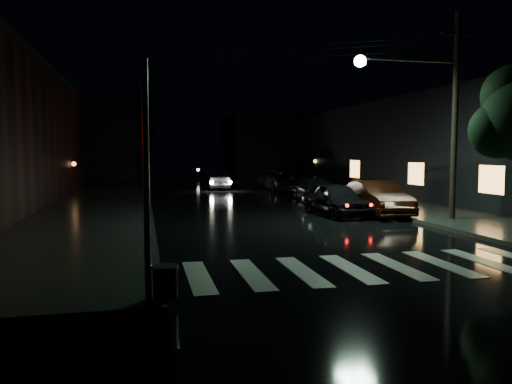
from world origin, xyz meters
TOP-DOWN VIEW (x-y plane):
  - ground at (0.00, 0.00)m, footprint 120.00×120.00m
  - sidewalk_left at (-5.00, 14.00)m, footprint 6.00×44.00m
  - sidewalk_right at (10.00, 14.00)m, footprint 4.00×44.00m
  - building_right at (17.00, 18.00)m, footprint 10.00×40.00m
  - building_far_left at (-10.00, 45.00)m, footprint 14.00×10.00m
  - building_far_right at (14.00, 45.00)m, footprint 14.00×10.00m
  - crosswalk at (3.00, 0.50)m, footprint 9.00×3.00m
  - signal_pole_corner at (-2.14, -1.46)m, footprint 0.68×0.61m
  - utility_pole at (8.83, 7.00)m, footprint 4.92×0.44m
  - parked_car_a at (5.80, 9.96)m, footprint 2.09×4.41m
  - parked_car_b at (7.60, 9.65)m, footprint 1.85×4.68m
  - parked_car_c at (7.10, 16.25)m, footprint 2.05×4.71m
  - parked_car_d at (7.60, 25.35)m, footprint 3.25×6.01m
  - oncoming_car at (3.06, 26.68)m, footprint 1.73×4.35m

SIDE VIEW (x-z plane):
  - ground at x=0.00m, z-range 0.00..0.00m
  - crosswalk at x=3.00m, z-range 0.00..0.01m
  - sidewalk_left at x=-5.00m, z-range 0.00..0.15m
  - sidewalk_right at x=10.00m, z-range 0.00..0.15m
  - parked_car_c at x=7.10m, z-range 0.00..1.35m
  - oncoming_car at x=3.06m, z-range 0.00..1.41m
  - parked_car_a at x=5.80m, z-range 0.00..1.45m
  - parked_car_b at x=7.60m, z-range 0.00..1.52m
  - parked_car_d at x=7.60m, z-range 0.00..1.60m
  - signal_pole_corner at x=-2.14m, z-range -0.56..3.64m
  - building_right at x=17.00m, z-range 0.00..6.00m
  - building_far_right at x=14.00m, z-range 0.00..7.00m
  - building_far_left at x=-10.00m, z-range 0.00..8.00m
  - utility_pole at x=8.83m, z-range 0.60..8.60m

